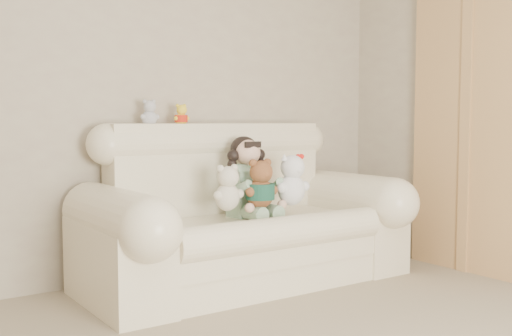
{
  "coord_description": "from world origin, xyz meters",
  "views": [
    {
      "loc": [
        -1.37,
        -1.23,
        1.04
      ],
      "look_at": [
        0.79,
        1.9,
        0.75
      ],
      "focal_mm": 42.91,
      "sensor_mm": 36.0,
      "label": 1
    }
  ],
  "objects": [
    {
      "name": "wall_back",
      "position": [
        0.0,
        2.5,
        1.3
      ],
      "size": [
        4.5,
        0.0,
        4.5
      ],
      "primitive_type": "plane",
      "rotation": [
        1.57,
        0.0,
        0.0
      ],
      "color": "#B8AE92",
      "rests_on": "ground"
    },
    {
      "name": "sofa",
      "position": [
        0.79,
        2.0,
        0.52
      ],
      "size": [
        2.1,
        0.95,
        1.03
      ],
      "primitive_type": null,
      "color": "#FEEFCD",
      "rests_on": "floor"
    },
    {
      "name": "door_panel",
      "position": [
        2.22,
        1.4,
        1.05
      ],
      "size": [
        0.06,
        0.9,
        2.1
      ],
      "primitive_type": "cube",
      "color": "tan",
      "rests_on": "floor"
    },
    {
      "name": "seated_child",
      "position": [
        0.84,
        2.08,
        0.69
      ],
      "size": [
        0.38,
        0.44,
        0.53
      ],
      "primitive_type": null,
      "rotation": [
        0.0,
        0.0,
        0.16
      ],
      "color": "#337C3F",
      "rests_on": "sofa"
    },
    {
      "name": "brown_teddy",
      "position": [
        0.81,
        1.88,
        0.68
      ],
      "size": [
        0.25,
        0.2,
        0.36
      ],
      "primitive_type": null,
      "rotation": [
        0.0,
        0.0,
        -0.08
      ],
      "color": "brown",
      "rests_on": "sofa"
    },
    {
      "name": "white_cat",
      "position": [
        1.06,
        1.88,
        0.7
      ],
      "size": [
        0.29,
        0.24,
        0.4
      ],
      "primitive_type": null,
      "rotation": [
        0.0,
        0.0,
        0.19
      ],
      "color": "white",
      "rests_on": "sofa"
    },
    {
      "name": "cream_teddy",
      "position": [
        0.58,
        1.9,
        0.66
      ],
      "size": [
        0.24,
        0.21,
        0.33
      ],
      "primitive_type": null,
      "rotation": [
        0.0,
        0.0,
        0.24
      ],
      "color": "white",
      "rests_on": "sofa"
    },
    {
      "name": "yellow_mini_bear",
      "position": [
        0.51,
        2.35,
        1.1
      ],
      "size": [
        0.12,
        0.11,
        0.17
      ],
      "primitive_type": null,
      "rotation": [
        0.0,
        0.0,
        0.22
      ],
      "color": "yellow",
      "rests_on": "sofa"
    },
    {
      "name": "grey_mini_plush",
      "position": [
        0.29,
        2.37,
        1.11
      ],
      "size": [
        0.15,
        0.13,
        0.2
      ],
      "primitive_type": null,
      "rotation": [
        0.0,
        0.0,
        -0.32
      ],
      "color": "silver",
      "rests_on": "sofa"
    }
  ]
}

